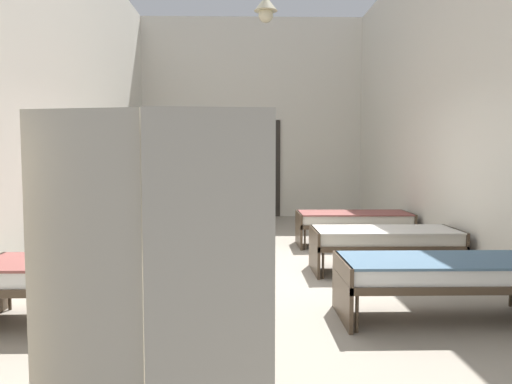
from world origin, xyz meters
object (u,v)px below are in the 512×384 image
bed_left_row_0 (85,275)px  bed_right_row_1 (385,239)px  bed_right_row_0 (441,273)px  bed_left_row_1 (131,240)px  bed_right_row_2 (354,220)px  potted_plant (239,185)px  nurse_near_aisle (228,216)px  bed_left_row_2 (157,221)px  privacy_screen (83,368)px

bed_left_row_0 → bed_right_row_1: 3.83m
bed_right_row_0 → bed_left_row_1: same height
bed_right_row_1 → bed_right_row_2: (0.00, 1.90, 0.00)m
potted_plant → bed_left_row_0: bearing=-100.9°
bed_right_row_0 → nurse_near_aisle: 4.21m
bed_right_row_0 → potted_plant: size_ratio=1.41×
bed_left_row_2 → nurse_near_aisle: size_ratio=1.28×
bed_left_row_0 → bed_right_row_0: (3.33, 0.00, 0.00)m
bed_left_row_0 → potted_plant: 7.12m
bed_right_row_2 → privacy_screen: bearing=-109.3°
bed_left_row_2 → potted_plant: (1.34, 3.18, 0.42)m
bed_right_row_0 → nurse_near_aisle: size_ratio=1.28×
bed_right_row_0 → potted_plant: (-1.99, 6.98, 0.42)m
bed_right_row_0 → privacy_screen: bearing=-128.4°
potted_plant → bed_left_row_2: bearing=-112.8°
bed_left_row_0 → bed_right_row_2: size_ratio=1.00×
nurse_near_aisle → potted_plant: 3.37m
bed_left_row_2 → privacy_screen: bearing=-82.0°
bed_right_row_1 → bed_right_row_2: same height
bed_left_row_2 → nurse_near_aisle: nurse_near_aisle is taller
bed_left_row_1 → bed_right_row_0: bearing=-29.7°
bed_left_row_1 → bed_right_row_1: (3.33, 0.00, 0.00)m
bed_left_row_2 → bed_right_row_2: size_ratio=1.00×
bed_left_row_2 → nurse_near_aisle: bearing=-8.0°
bed_right_row_1 → nurse_near_aisle: size_ratio=1.28×
bed_left_row_1 → bed_right_row_2: bearing=29.7°
bed_right_row_0 → bed_right_row_2: 3.80m
bed_left_row_1 → bed_right_row_1: bearing=0.0°
bed_right_row_1 → nurse_near_aisle: nurse_near_aisle is taller
bed_right_row_2 → privacy_screen: (-2.38, -6.80, 0.41)m
bed_right_row_0 → bed_left_row_1: 3.83m
bed_left_row_1 → privacy_screen: 5.01m
bed_left_row_2 → bed_right_row_2: same height
nurse_near_aisle → potted_plant: nurse_near_aisle is taller
bed_right_row_1 → bed_right_row_0: bearing=-90.0°
bed_left_row_0 → potted_plant: bearing=79.1°
bed_left_row_2 → potted_plant: bearing=67.2°
nurse_near_aisle → bed_left_row_2: bearing=146.4°
bed_right_row_2 → bed_right_row_1: bearing=-90.0°
bed_left_row_1 → bed_right_row_1: same height
bed_right_row_2 → potted_plant: (-1.99, 3.18, 0.42)m
bed_right_row_2 → potted_plant: potted_plant is taller
bed_left_row_0 → privacy_screen: (0.95, -3.00, 0.41)m
bed_right_row_1 → bed_right_row_2: size_ratio=1.00×
bed_right_row_0 → bed_left_row_1: (-3.33, 1.90, 0.00)m
bed_right_row_0 → privacy_screen: privacy_screen is taller
privacy_screen → bed_left_row_2: bearing=110.0°
bed_right_row_1 → bed_left_row_2: bearing=150.3°
bed_left_row_2 → bed_right_row_2: bearing=0.0°
bed_left_row_1 → bed_right_row_2: 3.83m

